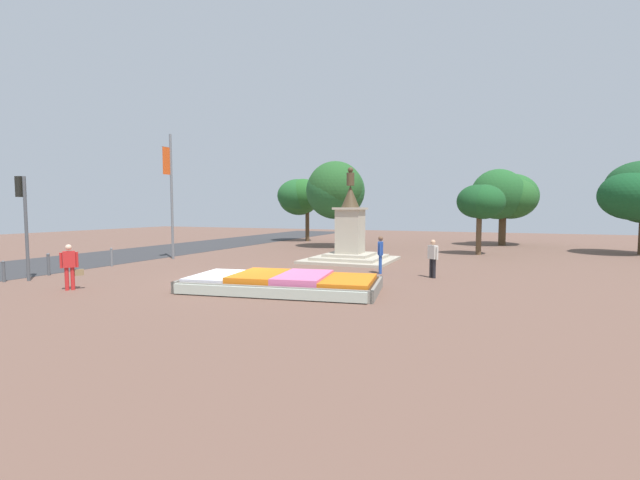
{
  "coord_description": "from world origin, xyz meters",
  "views": [
    {
      "loc": [
        9.45,
        -14.12,
        2.8
      ],
      "look_at": [
        2.26,
        3.19,
        1.47
      ],
      "focal_mm": 24.0,
      "sensor_mm": 36.0,
      "label": 1
    }
  ],
  "objects_px": {
    "flower_planter": "(282,283)",
    "kerb_bollard_north": "(112,257)",
    "banner_pole": "(171,194)",
    "kerb_bollard_mid_a": "(4,271)",
    "pedestrian_near_planter": "(433,256)",
    "pedestrian_crossing_plaza": "(380,252)",
    "statue_monument": "(350,240)",
    "pedestrian_with_handbag": "(70,265)",
    "kerb_bollard_mid_b": "(48,264)",
    "traffic_light_near_crossing": "(23,209)"
  },
  "relations": [
    {
      "from": "pedestrian_with_handbag",
      "to": "kerb_bollard_north",
      "type": "bearing_deg",
      "value": 127.0
    },
    {
      "from": "statue_monument",
      "to": "kerb_bollard_north",
      "type": "height_order",
      "value": "statue_monument"
    },
    {
      "from": "kerb_bollard_north",
      "to": "pedestrian_with_handbag",
      "type": "bearing_deg",
      "value": -53.0
    },
    {
      "from": "banner_pole",
      "to": "traffic_light_near_crossing",
      "type": "bearing_deg",
      "value": -90.42
    },
    {
      "from": "flower_planter",
      "to": "kerb_bollard_north",
      "type": "bearing_deg",
      "value": 167.44
    },
    {
      "from": "pedestrian_near_planter",
      "to": "kerb_bollard_north",
      "type": "xyz_separation_m",
      "value": [
        -15.19,
        -2.43,
        -0.42
      ]
    },
    {
      "from": "flower_planter",
      "to": "kerb_bollard_mid_b",
      "type": "distance_m",
      "value": 10.84
    },
    {
      "from": "pedestrian_crossing_plaza",
      "to": "pedestrian_near_planter",
      "type": "bearing_deg",
      "value": -8.69
    },
    {
      "from": "banner_pole",
      "to": "kerb_bollard_mid_a",
      "type": "relative_size",
      "value": 8.37
    },
    {
      "from": "traffic_light_near_crossing",
      "to": "pedestrian_near_planter",
      "type": "relative_size",
      "value": 2.6
    },
    {
      "from": "pedestrian_with_handbag",
      "to": "traffic_light_near_crossing",
      "type": "bearing_deg",
      "value": 168.46
    },
    {
      "from": "statue_monument",
      "to": "traffic_light_near_crossing",
      "type": "height_order",
      "value": "statue_monument"
    },
    {
      "from": "pedestrian_with_handbag",
      "to": "kerb_bollard_mid_b",
      "type": "distance_m",
      "value": 4.42
    },
    {
      "from": "traffic_light_near_crossing",
      "to": "statue_monument",
      "type": "bearing_deg",
      "value": 48.45
    },
    {
      "from": "pedestrian_with_handbag",
      "to": "pedestrian_near_planter",
      "type": "distance_m",
      "value": 13.61
    },
    {
      "from": "flower_planter",
      "to": "pedestrian_with_handbag",
      "type": "xyz_separation_m",
      "value": [
        -6.87,
        -2.75,
        0.64
      ]
    },
    {
      "from": "kerb_bollard_mid_b",
      "to": "flower_planter",
      "type": "bearing_deg",
      "value": 4.14
    },
    {
      "from": "flower_planter",
      "to": "banner_pole",
      "type": "relative_size",
      "value": 1.01
    },
    {
      "from": "pedestrian_crossing_plaza",
      "to": "kerb_bollard_north",
      "type": "distance_m",
      "value": 13.2
    },
    {
      "from": "flower_planter",
      "to": "pedestrian_near_planter",
      "type": "height_order",
      "value": "pedestrian_near_planter"
    },
    {
      "from": "pedestrian_near_planter",
      "to": "kerb_bollard_north",
      "type": "bearing_deg",
      "value": -170.9
    },
    {
      "from": "pedestrian_near_planter",
      "to": "pedestrian_crossing_plaza",
      "type": "height_order",
      "value": "pedestrian_crossing_plaza"
    },
    {
      "from": "kerb_bollard_mid_a",
      "to": "pedestrian_near_planter",
      "type": "bearing_deg",
      "value": 25.96
    },
    {
      "from": "banner_pole",
      "to": "pedestrian_near_planter",
      "type": "bearing_deg",
      "value": -4.97
    },
    {
      "from": "banner_pole",
      "to": "kerb_bollard_mid_a",
      "type": "height_order",
      "value": "banner_pole"
    },
    {
      "from": "pedestrian_with_handbag",
      "to": "banner_pole",
      "type": "bearing_deg",
      "value": 110.7
    },
    {
      "from": "pedestrian_with_handbag",
      "to": "kerb_bollard_mid_a",
      "type": "distance_m",
      "value": 3.95
    },
    {
      "from": "traffic_light_near_crossing",
      "to": "kerb_bollard_mid_b",
      "type": "xyz_separation_m",
      "value": [
        -0.53,
        1.27,
        -2.35
      ]
    },
    {
      "from": "pedestrian_with_handbag",
      "to": "kerb_bollard_north",
      "type": "xyz_separation_m",
      "value": [
        -3.87,
        5.14,
        -0.41
      ]
    },
    {
      "from": "statue_monument",
      "to": "kerb_bollard_north",
      "type": "relative_size",
      "value": 5.45
    },
    {
      "from": "kerb_bollard_mid_a",
      "to": "kerb_bollard_mid_b",
      "type": "distance_m",
      "value": 1.81
    },
    {
      "from": "traffic_light_near_crossing",
      "to": "pedestrian_near_planter",
      "type": "height_order",
      "value": "traffic_light_near_crossing"
    },
    {
      "from": "kerb_bollard_north",
      "to": "banner_pole",
      "type": "bearing_deg",
      "value": 81.86
    },
    {
      "from": "banner_pole",
      "to": "pedestrian_near_planter",
      "type": "xyz_separation_m",
      "value": [
        14.66,
        -1.27,
        -2.81
      ]
    },
    {
      "from": "statue_monument",
      "to": "pedestrian_crossing_plaza",
      "type": "xyz_separation_m",
      "value": [
        2.67,
        -3.78,
        -0.19
      ]
    },
    {
      "from": "kerb_bollard_mid_a",
      "to": "kerb_bollard_north",
      "type": "xyz_separation_m",
      "value": [
        0.05,
        4.98,
        0.05
      ]
    },
    {
      "from": "traffic_light_near_crossing",
      "to": "kerb_bollard_mid_b",
      "type": "distance_m",
      "value": 2.72
    },
    {
      "from": "traffic_light_near_crossing",
      "to": "pedestrian_crossing_plaza",
      "type": "bearing_deg",
      "value": 30.2
    },
    {
      "from": "kerb_bollard_north",
      "to": "kerb_bollard_mid_a",
      "type": "bearing_deg",
      "value": -90.54
    },
    {
      "from": "pedestrian_with_handbag",
      "to": "pedestrian_near_planter",
      "type": "height_order",
      "value": "pedestrian_with_handbag"
    },
    {
      "from": "traffic_light_near_crossing",
      "to": "pedestrian_with_handbag",
      "type": "bearing_deg",
      "value": -11.54
    },
    {
      "from": "kerb_bollard_mid_b",
      "to": "kerb_bollard_north",
      "type": "distance_m",
      "value": 3.18
    },
    {
      "from": "flower_planter",
      "to": "banner_pole",
      "type": "xyz_separation_m",
      "value": [
        -10.21,
        6.1,
        3.46
      ]
    },
    {
      "from": "flower_planter",
      "to": "pedestrian_near_planter",
      "type": "bearing_deg",
      "value": 47.35
    },
    {
      "from": "traffic_light_near_crossing",
      "to": "pedestrian_with_handbag",
      "type": "xyz_separation_m",
      "value": [
        3.4,
        -0.7,
        -1.95
      ]
    },
    {
      "from": "traffic_light_near_crossing",
      "to": "flower_planter",
      "type": "bearing_deg",
      "value": 11.31
    },
    {
      "from": "pedestrian_crossing_plaza",
      "to": "kerb_bollard_north",
      "type": "bearing_deg",
      "value": -167.82
    },
    {
      "from": "flower_planter",
      "to": "pedestrian_crossing_plaza",
      "type": "height_order",
      "value": "pedestrian_crossing_plaza"
    },
    {
      "from": "banner_pole",
      "to": "pedestrian_crossing_plaza",
      "type": "height_order",
      "value": "banner_pole"
    },
    {
      "from": "kerb_bollard_mid_a",
      "to": "banner_pole",
      "type": "bearing_deg",
      "value": 86.2
    }
  ]
}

